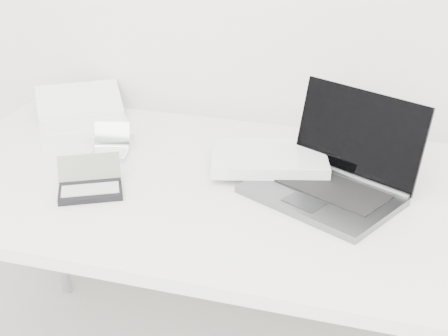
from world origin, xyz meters
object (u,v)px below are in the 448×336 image
(desk, at_px, (241,202))
(laptop_large, at_px, (303,168))
(netbook_open_white, at_px, (83,121))
(palmtop_charcoal, at_px, (90,187))

(desk, height_order, laptop_large, laptop_large)
(desk, height_order, netbook_open_white, netbook_open_white)
(desk, xyz_separation_m, laptop_large, (0.14, 0.06, 0.08))
(desk, bearing_deg, palmtop_charcoal, -157.30)
(laptop_large, bearing_deg, desk, -129.95)
(palmtop_charcoal, bearing_deg, netbook_open_white, 92.73)
(desk, distance_m, laptop_large, 0.17)
(laptop_large, distance_m, netbook_open_white, 0.69)
(desk, xyz_separation_m, netbook_open_white, (-0.53, 0.22, 0.07))
(palmtop_charcoal, bearing_deg, desk, -4.72)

